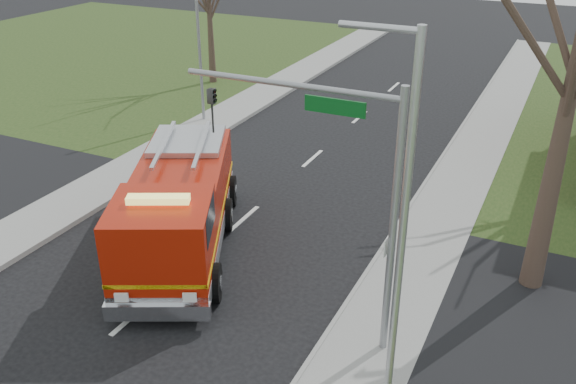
% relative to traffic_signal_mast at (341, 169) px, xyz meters
% --- Properties ---
extents(ground, '(120.00, 120.00, 0.00)m').
position_rel_traffic_signal_mast_xyz_m(ground, '(-5.21, -1.50, -4.71)').
color(ground, black).
rests_on(ground, ground).
extents(sidewalk_right, '(2.40, 80.00, 0.15)m').
position_rel_traffic_signal_mast_xyz_m(sidewalk_right, '(0.99, -1.50, -4.63)').
color(sidewalk_right, gray).
rests_on(sidewalk_right, ground).
extents(traffic_signal_mast, '(5.29, 0.18, 6.80)m').
position_rel_traffic_signal_mast_xyz_m(traffic_signal_mast, '(0.00, 0.00, 0.00)').
color(traffic_signal_mast, gray).
rests_on(traffic_signal_mast, ground).
extents(streetlight_pole, '(1.48, 0.16, 8.40)m').
position_rel_traffic_signal_mast_xyz_m(streetlight_pole, '(1.93, -2.00, -0.16)').
color(streetlight_pole, '#B7BABF').
rests_on(streetlight_pole, ground).
extents(utility_pole_far, '(0.14, 0.14, 7.00)m').
position_rel_traffic_signal_mast_xyz_m(utility_pole_far, '(-12.01, 12.50, -1.21)').
color(utility_pole_far, gray).
rests_on(utility_pole_far, ground).
extents(fire_engine, '(5.90, 8.34, 3.21)m').
position_rel_traffic_signal_mast_xyz_m(fire_engine, '(-5.95, 1.77, -3.26)').
color(fire_engine, '#9E1807').
rests_on(fire_engine, ground).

